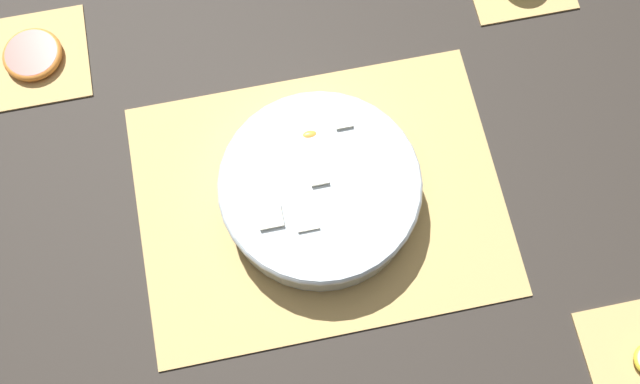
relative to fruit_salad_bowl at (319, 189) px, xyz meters
The scene contains 5 objects.
ground_plane 0.04m from the fruit_salad_bowl, 36.77° to the right, with size 6.00×6.00×0.00m, color #2D2823.
bamboo_mat_center 0.04m from the fruit_salad_bowl, 36.77° to the right, with size 0.46×0.34×0.01m.
coaster_mat_far_left 0.43m from the fruit_salad_bowl, 141.03° to the left, with size 0.14×0.14×0.01m.
fruit_salad_bowl is the anchor object (origin of this frame).
grapefruit_slice 0.43m from the fruit_salad_bowl, 141.03° to the left, with size 0.08×0.08×0.01m.
Camera 1 is at (-0.06, -0.29, 0.90)m, focal length 42.00 mm.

